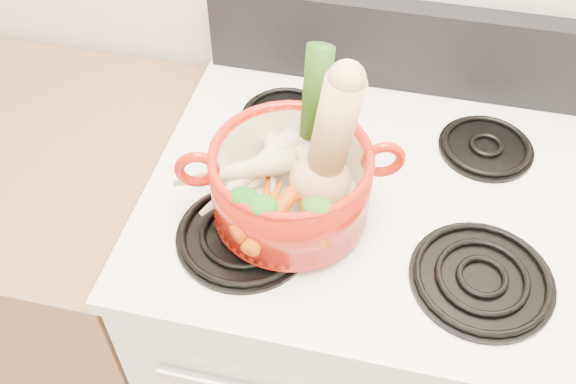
% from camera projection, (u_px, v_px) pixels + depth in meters
% --- Properties ---
extents(stove_body, '(0.76, 0.65, 0.92)m').
position_uv_depth(stove_body, '(352.00, 329.00, 1.49)').
color(stove_body, white).
rests_on(stove_body, floor).
extents(cooktop, '(0.78, 0.67, 0.03)m').
position_uv_depth(cooktop, '(372.00, 193.00, 1.14)').
color(cooktop, silver).
rests_on(cooktop, stove_body).
extents(control_backsplash, '(0.76, 0.05, 0.18)m').
position_uv_depth(control_backsplash, '(399.00, 46.00, 1.26)').
color(control_backsplash, black).
rests_on(control_backsplash, cooktop).
extents(burner_front_left, '(0.22, 0.22, 0.02)m').
position_uv_depth(burner_front_left, '(244.00, 234.00, 1.04)').
color(burner_front_left, black).
rests_on(burner_front_left, cooktop).
extents(burner_front_right, '(0.22, 0.22, 0.02)m').
position_uv_depth(burner_front_right, '(482.00, 278.00, 0.99)').
color(burner_front_right, black).
rests_on(burner_front_right, cooktop).
extents(burner_back_left, '(0.17, 0.17, 0.02)m').
position_uv_depth(burner_back_left, '(286.00, 116.00, 1.24)').
color(burner_back_left, black).
rests_on(burner_back_left, cooktop).
extents(burner_back_right, '(0.17, 0.17, 0.02)m').
position_uv_depth(burner_back_right, '(486.00, 146.00, 1.18)').
color(burner_back_right, black).
rests_on(burner_back_right, cooktop).
extents(dutch_oven, '(0.32, 0.32, 0.13)m').
position_uv_depth(dutch_oven, '(291.00, 183.00, 1.02)').
color(dutch_oven, '#A5170A').
rests_on(dutch_oven, burner_front_left).
extents(pot_handle_left, '(0.07, 0.04, 0.07)m').
position_uv_depth(pot_handle_left, '(197.00, 169.00, 0.98)').
color(pot_handle_left, '#A5170A').
rests_on(pot_handle_left, dutch_oven).
extents(pot_handle_right, '(0.07, 0.04, 0.07)m').
position_uv_depth(pot_handle_right, '(383.00, 160.00, 1.00)').
color(pot_handle_right, '#A5170A').
rests_on(pot_handle_right, dutch_oven).
extents(squash, '(0.15, 0.13, 0.26)m').
position_uv_depth(squash, '(322.00, 143.00, 0.96)').
color(squash, tan).
rests_on(squash, dutch_oven).
extents(leek, '(0.05, 0.10, 0.28)m').
position_uv_depth(leek, '(314.00, 126.00, 0.96)').
color(leek, beige).
rests_on(leek, dutch_oven).
extents(ginger, '(0.10, 0.08, 0.05)m').
position_uv_depth(ginger, '(306.00, 155.00, 1.08)').
color(ginger, tan).
rests_on(ginger, dutch_oven).
extents(parsnip_0, '(0.14, 0.18, 0.05)m').
position_uv_depth(parsnip_0, '(270.00, 169.00, 1.06)').
color(parsnip_0, beige).
rests_on(parsnip_0, dutch_oven).
extents(parsnip_1, '(0.15, 0.20, 0.06)m').
position_uv_depth(parsnip_1, '(249.00, 173.00, 1.04)').
color(parsnip_1, beige).
rests_on(parsnip_1, dutch_oven).
extents(parsnip_2, '(0.08, 0.18, 0.05)m').
position_uv_depth(parsnip_2, '(272.00, 157.00, 1.07)').
color(parsnip_2, beige).
rests_on(parsnip_2, dutch_oven).
extents(parsnip_3, '(0.21, 0.11, 0.06)m').
position_uv_depth(parsnip_3, '(234.00, 170.00, 1.03)').
color(parsnip_3, beige).
rests_on(parsnip_3, dutch_oven).
extents(carrot_0, '(0.05, 0.15, 0.04)m').
position_uv_depth(carrot_0, '(266.00, 213.00, 1.00)').
color(carrot_0, '#DB4D0A').
rests_on(carrot_0, dutch_oven).
extents(carrot_1, '(0.05, 0.14, 0.04)m').
position_uv_depth(carrot_1, '(266.00, 217.00, 0.99)').
color(carrot_1, '#D9600A').
rests_on(carrot_1, dutch_oven).
extents(carrot_2, '(0.11, 0.18, 0.05)m').
position_uv_depth(carrot_2, '(306.00, 202.00, 1.01)').
color(carrot_2, '#BA5909').
rests_on(carrot_2, dutch_oven).
extents(carrot_3, '(0.12, 0.14, 0.05)m').
position_uv_depth(carrot_3, '(275.00, 211.00, 0.98)').
color(carrot_3, '#DF540B').
rests_on(carrot_3, dutch_oven).
extents(carrot_4, '(0.09, 0.18, 0.05)m').
position_uv_depth(carrot_4, '(293.00, 194.00, 1.00)').
color(carrot_4, '#C24409').
rests_on(carrot_4, dutch_oven).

